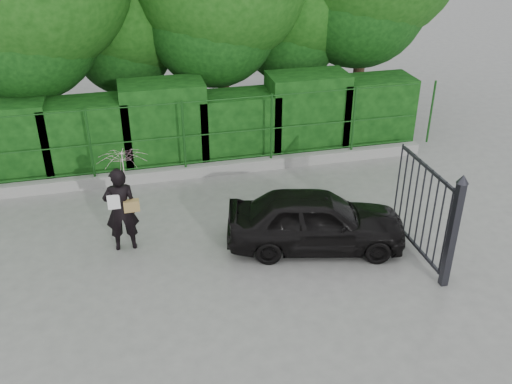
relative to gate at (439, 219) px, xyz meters
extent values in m
plane|color=gray|center=(-4.60, 0.72, -1.19)|extent=(80.00, 80.00, 0.00)
cube|color=#9E9E99|center=(-4.60, 5.22, -1.04)|extent=(14.00, 0.25, 0.30)
cylinder|color=#164715|center=(-6.50, 5.22, 0.01)|extent=(0.06, 0.06, 1.80)
cylinder|color=#164715|center=(-4.20, 5.22, 0.01)|extent=(0.06, 0.06, 1.80)
cylinder|color=#164715|center=(-1.90, 5.22, 0.01)|extent=(0.06, 0.06, 1.80)
cylinder|color=#164715|center=(0.40, 5.22, 0.01)|extent=(0.06, 0.06, 1.80)
cylinder|color=#164715|center=(2.70, 5.22, 0.01)|extent=(0.06, 0.06, 1.80)
cylinder|color=#164715|center=(-4.60, 5.22, -0.79)|extent=(13.60, 0.03, 0.03)
cylinder|color=#164715|center=(-4.60, 5.22, -0.04)|extent=(13.60, 0.03, 0.03)
cylinder|color=#164715|center=(-4.60, 5.22, 0.86)|extent=(13.60, 0.03, 0.03)
cube|color=black|center=(-8.60, 6.22, -0.15)|extent=(2.20, 1.20, 2.08)
cube|color=black|center=(-6.60, 6.22, -0.21)|extent=(2.20, 1.20, 1.96)
cube|color=black|center=(-4.60, 6.22, -0.04)|extent=(2.20, 1.20, 2.29)
cube|color=black|center=(-2.60, 6.22, -0.27)|extent=(2.20, 1.20, 1.83)
cube|color=black|center=(-0.60, 6.22, -0.07)|extent=(2.20, 1.20, 2.23)
cube|color=black|center=(1.40, 6.22, -0.20)|extent=(2.20, 1.20, 1.98)
cylinder|color=black|center=(-7.60, 7.92, 1.06)|extent=(0.36, 0.36, 4.50)
cylinder|color=black|center=(-5.10, 9.22, 0.44)|extent=(0.36, 0.36, 3.25)
sphere|color=#14470F|center=(-5.10, 9.22, 2.39)|extent=(3.90, 3.90, 3.90)
cylinder|color=black|center=(-2.60, 8.22, 0.94)|extent=(0.36, 0.36, 4.25)
cylinder|color=black|center=(-0.10, 8.92, 0.56)|extent=(0.36, 0.36, 3.50)
cylinder|color=black|center=(1.90, 8.52, 1.19)|extent=(0.36, 0.36, 4.75)
cube|color=#25252B|center=(0.00, -0.48, -0.09)|extent=(0.14, 0.14, 2.20)
cone|color=#25252B|center=(0.00, -0.48, 1.09)|extent=(0.22, 0.22, 0.16)
cube|color=#25252B|center=(0.00, 0.67, -1.04)|extent=(0.05, 2.00, 0.06)
cube|color=#25252B|center=(0.00, 0.67, 0.76)|extent=(0.05, 2.00, 0.06)
cylinder|color=#25252B|center=(0.00, -0.28, -0.14)|extent=(0.04, 0.04, 1.90)
cylinder|color=#25252B|center=(0.00, -0.03, -0.14)|extent=(0.04, 0.04, 1.90)
cylinder|color=#25252B|center=(0.00, 0.22, -0.14)|extent=(0.04, 0.04, 1.90)
cylinder|color=#25252B|center=(0.00, 0.47, -0.14)|extent=(0.04, 0.04, 1.90)
cylinder|color=#25252B|center=(0.00, 0.72, -0.14)|extent=(0.04, 0.04, 1.90)
cylinder|color=#25252B|center=(0.00, 0.97, -0.14)|extent=(0.04, 0.04, 1.90)
cylinder|color=#25252B|center=(0.00, 1.22, -0.14)|extent=(0.04, 0.04, 1.90)
cylinder|color=#25252B|center=(0.00, 1.47, -0.14)|extent=(0.04, 0.04, 1.90)
cylinder|color=#25252B|center=(0.00, 1.72, -0.14)|extent=(0.04, 0.04, 1.90)
imported|color=black|center=(-5.89, 2.25, -0.26)|extent=(0.68, 0.45, 1.86)
imported|color=#FFD2E0|center=(-5.74, 2.30, 0.55)|extent=(1.01, 1.03, 0.92)
cube|color=olive|center=(-5.67, 2.17, -0.15)|extent=(0.32, 0.15, 0.24)
cube|color=white|center=(-6.01, 2.13, 0.00)|extent=(0.25, 0.02, 0.32)
imported|color=black|center=(-1.97, 1.39, -0.56)|extent=(3.95, 2.30, 1.26)
camera|label=1|loc=(-5.59, -8.18, 5.61)|focal=40.00mm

